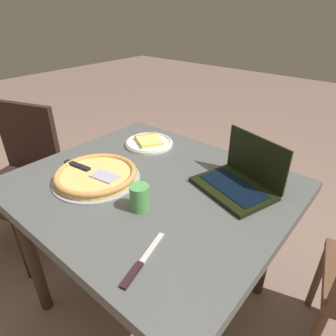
% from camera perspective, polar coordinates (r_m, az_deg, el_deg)
% --- Properties ---
extents(ground_plane, '(12.00, 12.00, 0.00)m').
position_cam_1_polar(ground_plane, '(1.76, -2.60, -24.05)').
color(ground_plane, '#7F6458').
extents(dining_table, '(1.11, 0.97, 0.75)m').
position_cam_1_polar(dining_table, '(1.28, -3.28, -6.01)').
color(dining_table, '#4F504F').
rests_on(dining_table, ground_plane).
extents(laptop, '(0.36, 0.31, 0.21)m').
position_cam_1_polar(laptop, '(1.22, 13.96, -2.08)').
color(laptop, black).
rests_on(laptop, dining_table).
extents(pizza_plate, '(0.25, 0.25, 0.04)m').
position_cam_1_polar(pizza_plate, '(1.57, -3.77, 5.06)').
color(pizza_plate, white).
rests_on(pizza_plate, dining_table).
extents(pizza_tray, '(0.38, 0.38, 0.04)m').
position_cam_1_polar(pizza_tray, '(1.29, -13.94, -1.34)').
color(pizza_tray, '#949CA7').
rests_on(pizza_tray, dining_table).
extents(table_knife, '(0.08, 0.23, 0.01)m').
position_cam_1_polar(table_knife, '(0.89, -5.53, -18.25)').
color(table_knife, beige).
rests_on(table_knife, dining_table).
extents(drink_cup, '(0.07, 0.07, 0.10)m').
position_cam_1_polar(drink_cup, '(1.06, -5.61, -5.77)').
color(drink_cup, '#519C4E').
rests_on(drink_cup, dining_table).
extents(chair_near, '(0.57, 0.57, 0.91)m').
position_cam_1_polar(chair_near, '(1.98, -27.00, -0.72)').
color(chair_near, black).
rests_on(chair_near, ground_plane).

